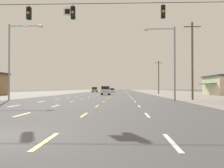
{
  "coord_description": "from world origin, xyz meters",
  "views": [
    {
      "loc": [
        3.91,
        -8.01,
        1.48
      ],
      "look_at": [
        0.79,
        68.98,
        2.74
      ],
      "focal_mm": 43.45,
      "sensor_mm": 36.0,
      "label": 1
    }
  ],
  "objects_px": {
    "suv_center_turn_nearest": "(106,90)",
    "streetlight_right_row_0": "(171,58)",
    "hatchback_center_turn_near": "(112,90)",
    "suv_inner_left_midfar": "(105,90)",
    "suv_far_left_mid": "(95,90)",
    "streetlight_left_row_0": "(13,56)"
  },
  "relations": [
    {
      "from": "suv_inner_left_midfar",
      "to": "hatchback_center_turn_near",
      "type": "bearing_deg",
      "value": -75.2
    },
    {
      "from": "suv_center_turn_nearest",
      "to": "streetlight_left_row_0",
      "type": "height_order",
      "value": "streetlight_left_row_0"
    },
    {
      "from": "streetlight_left_row_0",
      "to": "streetlight_right_row_0",
      "type": "distance_m",
      "value": 19.45
    },
    {
      "from": "suv_center_turn_nearest",
      "to": "hatchback_center_turn_near",
      "type": "bearing_deg",
      "value": 89.76
    },
    {
      "from": "suv_inner_left_midfar",
      "to": "streetlight_left_row_0",
      "type": "xyz_separation_m",
      "value": [
        -6.12,
        -78.31,
        4.49
      ]
    },
    {
      "from": "suv_inner_left_midfar",
      "to": "streetlight_right_row_0",
      "type": "distance_m",
      "value": 79.54
    },
    {
      "from": "suv_center_turn_nearest",
      "to": "streetlight_right_row_0",
      "type": "height_order",
      "value": "streetlight_right_row_0"
    },
    {
      "from": "suv_inner_left_midfar",
      "to": "streetlight_left_row_0",
      "type": "bearing_deg",
      "value": -94.47
    },
    {
      "from": "suv_far_left_mid",
      "to": "streetlight_left_row_0",
      "type": "relative_size",
      "value": 0.52
    },
    {
      "from": "hatchback_center_turn_near",
      "to": "suv_inner_left_midfar",
      "type": "distance_m",
      "value": 14.01
    },
    {
      "from": "streetlight_right_row_0",
      "to": "hatchback_center_turn_near",
      "type": "bearing_deg",
      "value": 98.56
    },
    {
      "from": "suv_center_turn_nearest",
      "to": "streetlight_right_row_0",
      "type": "relative_size",
      "value": 0.55
    },
    {
      "from": "suv_far_left_mid",
      "to": "hatchback_center_turn_near",
      "type": "bearing_deg",
      "value": -45.16
    },
    {
      "from": "streetlight_left_row_0",
      "to": "hatchback_center_turn_near",
      "type": "bearing_deg",
      "value": 81.48
    },
    {
      "from": "suv_far_left_mid",
      "to": "streetlight_right_row_0",
      "type": "relative_size",
      "value": 0.55
    },
    {
      "from": "suv_center_turn_nearest",
      "to": "streetlight_left_row_0",
      "type": "distance_m",
      "value": 32.0
    },
    {
      "from": "hatchback_center_turn_near",
      "to": "streetlight_right_row_0",
      "type": "bearing_deg",
      "value": -81.44
    },
    {
      "from": "suv_center_turn_nearest",
      "to": "suv_inner_left_midfar",
      "type": "relative_size",
      "value": 1.0
    },
    {
      "from": "hatchback_center_turn_near",
      "to": "suv_far_left_mid",
      "type": "distance_m",
      "value": 9.99
    },
    {
      "from": "suv_far_left_mid",
      "to": "streetlight_left_row_0",
      "type": "distance_m",
      "value": 72.03
    },
    {
      "from": "suv_center_turn_nearest",
      "to": "streetlight_left_row_0",
      "type": "relative_size",
      "value": 0.52
    },
    {
      "from": "suv_center_turn_nearest",
      "to": "streetlight_left_row_0",
      "type": "bearing_deg",
      "value": -107.55
    }
  ]
}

